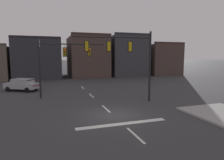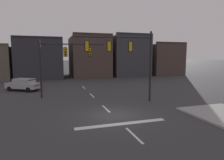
% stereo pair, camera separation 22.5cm
% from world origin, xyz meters
% --- Properties ---
extents(ground_plane, '(400.00, 400.00, 0.00)m').
position_xyz_m(ground_plane, '(0.00, 0.00, 0.00)').
color(ground_plane, '#353538').
extents(stop_bar_paint, '(6.40, 0.50, 0.01)m').
position_xyz_m(stop_bar_paint, '(0.00, -2.00, 0.00)').
color(stop_bar_paint, silver).
rests_on(stop_bar_paint, ground).
extents(lane_centreline, '(0.16, 26.40, 0.01)m').
position_xyz_m(lane_centreline, '(0.00, 2.00, 0.00)').
color(lane_centreline, silver).
rests_on(lane_centreline, ground).
extents(signal_mast_near_side, '(7.53, 1.12, 6.99)m').
position_xyz_m(signal_mast_near_side, '(2.60, 3.73, 4.81)').
color(signal_mast_near_side, black).
rests_on(signal_mast_near_side, ground).
extents(signal_mast_far_side, '(7.03, 0.87, 6.35)m').
position_xyz_m(signal_mast_far_side, '(-3.45, 8.15, 4.32)').
color(signal_mast_far_side, black).
rests_on(signal_mast_far_side, ground).
extents(car_lot_nearside, '(4.67, 3.91, 1.61)m').
position_xyz_m(car_lot_nearside, '(-7.99, 13.83, 0.86)').
color(car_lot_nearside, '#9EA0A5').
rests_on(car_lot_nearside, ground).
extents(building_row, '(45.22, 13.90, 9.46)m').
position_xyz_m(building_row, '(3.54, 30.39, 3.94)').
color(building_row, brown).
rests_on(building_row, ground).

